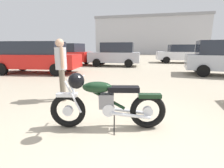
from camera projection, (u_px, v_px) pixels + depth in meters
ground_plane at (117, 139)px, 2.60m from camera, size 80.00×80.00×0.00m
vintage_motorcycle at (104, 102)px, 2.87m from camera, size 2.07×0.75×1.07m
bystander at (61, 63)px, 4.34m from camera, size 0.32×0.37×1.66m
pale_sedan_back at (65, 53)px, 13.89m from camera, size 4.95×2.62×1.74m
dark_sedan_left at (35, 56)px, 9.08m from camera, size 4.84×2.28×1.74m
red_hatchback_near at (180, 54)px, 15.15m from camera, size 4.29×2.10×1.67m
silver_sedan_mid at (115, 54)px, 12.59m from camera, size 3.91×1.85×1.78m
industrial_building at (149, 37)px, 36.97m from camera, size 22.64×12.40×7.60m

